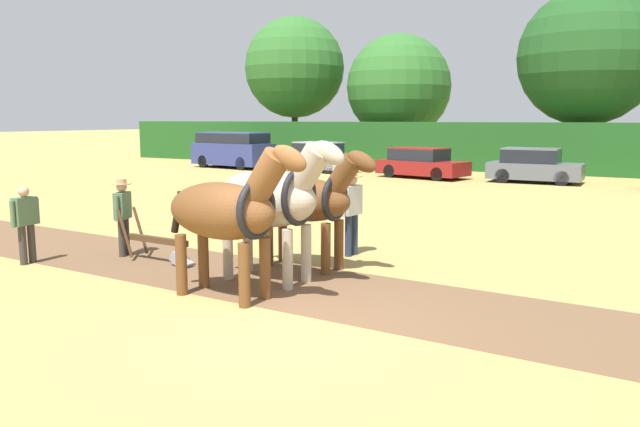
% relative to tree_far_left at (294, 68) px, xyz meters
% --- Properties ---
extents(ground_plane, '(240.00, 240.00, 0.00)m').
position_rel_tree_far_left_xyz_m(ground_plane, '(19.02, -30.71, -6.29)').
color(ground_plane, '#A88E4C').
extents(plowed_furrow_strip, '(25.27, 3.44, 0.01)m').
position_rel_tree_far_left_xyz_m(plowed_furrow_strip, '(13.71, -28.52, -6.29)').
color(plowed_furrow_strip, brown).
rests_on(plowed_furrow_strip, ground).
extents(hedgerow, '(59.30, 1.71, 2.62)m').
position_rel_tree_far_left_xyz_m(hedgerow, '(19.02, -3.51, -4.98)').
color(hedgerow, '#1E511E').
rests_on(hedgerow, ground).
extents(tree_far_left, '(6.89, 6.89, 9.75)m').
position_rel_tree_far_left_xyz_m(tree_far_left, '(0.00, 0.00, 0.00)').
color(tree_far_left, '#423323').
rests_on(tree_far_left, ground).
extents(tree_left, '(6.70, 6.70, 8.19)m').
position_rel_tree_far_left_xyz_m(tree_left, '(7.55, 0.61, -1.46)').
color(tree_left, '#423323').
rests_on(tree_left, ground).
extents(tree_center_left, '(7.33, 7.33, 9.75)m').
position_rel_tree_far_left_xyz_m(tree_center_left, '(18.95, -0.63, -0.21)').
color(tree_center_left, brown).
rests_on(tree_center_left, ground).
extents(draft_horse_lead_left, '(2.74, 1.01, 2.52)m').
position_rel_tree_far_left_xyz_m(draft_horse_lead_left, '(17.58, -29.81, -4.89)').
color(draft_horse_lead_left, brown).
rests_on(draft_horse_lead_left, ground).
extents(draft_horse_lead_right, '(2.69, 1.09, 2.55)m').
position_rel_tree_far_left_xyz_m(draft_horse_lead_right, '(17.60, -28.64, -4.83)').
color(draft_horse_lead_right, '#B2A38E').
rests_on(draft_horse_lead_right, ground).
extents(draft_horse_trail_left, '(2.68, 0.93, 2.34)m').
position_rel_tree_far_left_xyz_m(draft_horse_trail_left, '(17.64, -27.47, -4.98)').
color(draft_horse_trail_left, brown).
rests_on(draft_horse_trail_left, ground).
extents(plow, '(1.77, 0.47, 1.13)m').
position_rel_tree_far_left_xyz_m(plow, '(14.96, -28.56, -5.97)').
color(plow, '#4C331E').
rests_on(plow, ground).
extents(farmer_at_plow, '(0.40, 0.59, 1.60)m').
position_rel_tree_far_left_xyz_m(farmer_at_plow, '(13.77, -28.44, -5.37)').
color(farmer_at_plow, '#38332D').
rests_on(farmer_at_plow, ground).
extents(farmer_beside_team, '(0.44, 0.67, 1.76)m').
position_rel_tree_far_left_xyz_m(farmer_beside_team, '(17.84, -26.08, -5.25)').
color(farmer_beside_team, '#28334C').
rests_on(farmer_beside_team, ground).
extents(farmer_onlooker_left, '(0.22, 0.63, 1.53)m').
position_rel_tree_far_left_xyz_m(farmer_onlooker_left, '(12.69, -29.91, -5.42)').
color(farmer_onlooker_left, '#38332D').
rests_on(farmer_onlooker_left, ground).
extents(parked_van, '(5.07, 2.50, 2.04)m').
position_rel_tree_far_left_xyz_m(parked_van, '(1.29, -8.77, -5.24)').
color(parked_van, navy).
rests_on(parked_van, ground).
extents(parked_car_left, '(4.18, 2.48, 1.58)m').
position_rel_tree_far_left_xyz_m(parked_car_left, '(6.94, -8.50, -5.53)').
color(parked_car_left, '#9E9EA8').
rests_on(parked_car_left, ground).
extents(parked_car_center_left, '(4.53, 2.64, 1.44)m').
position_rel_tree_far_left_xyz_m(parked_car_center_left, '(12.93, -9.19, -5.59)').
color(parked_car_center_left, maroon).
rests_on(parked_car_center_left, ground).
extents(parked_car_center, '(4.02, 1.90, 1.53)m').
position_rel_tree_far_left_xyz_m(parked_car_center, '(18.05, -8.81, -5.56)').
color(parked_car_center, '#565B66').
rests_on(parked_car_center, ground).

